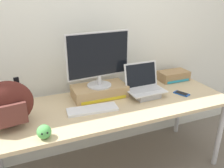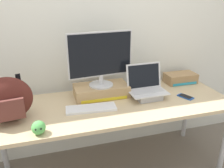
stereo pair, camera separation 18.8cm
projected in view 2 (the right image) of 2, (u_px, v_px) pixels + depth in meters
The scene contains 11 objects.
back_wall at pixel (98, 28), 2.20m from camera, with size 7.00×0.10×2.60m, color silver.
desk at pixel (112, 110), 2.02m from camera, with size 2.10×0.74×0.72m.
toner_box_yellow at pixel (101, 91), 2.12m from camera, with size 0.49×0.26×0.11m.
desktop_monitor at pixel (101, 58), 2.00m from camera, with size 0.58×0.22×0.48m.
open_laptop at pixel (147, 91), 2.09m from camera, with size 0.34×0.25×0.30m.
external_keyboard at pixel (91, 108), 1.88m from camera, with size 0.42×0.17×0.02m.
messenger_backpack at pixel (7, 100), 1.68m from camera, with size 0.39×0.28×0.34m.
coffee_mug at pixel (143, 81), 2.36m from camera, with size 0.13×0.09×0.10m.
cell_phone at pixel (185, 97), 2.11m from camera, with size 0.12×0.16×0.01m.
plush_toy at pixel (39, 128), 1.55m from camera, with size 0.10×0.10×0.10m.
toner_box_cyan at pixel (180, 78), 2.43m from camera, with size 0.32×0.18×0.10m.
Camera 2 is at (-0.50, -1.71, 1.62)m, focal length 36.98 mm.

